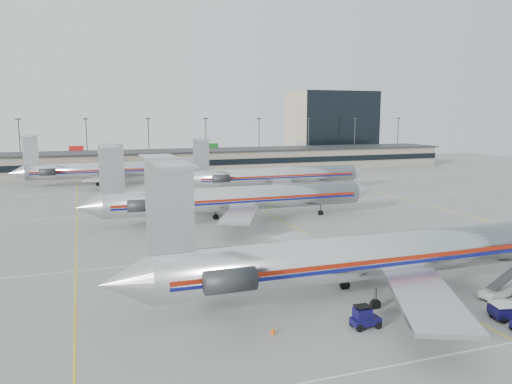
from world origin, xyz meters
name	(u,v)px	position (x,y,z in m)	size (l,w,h in m)	color
ground	(377,270)	(0.00, 0.00, 0.00)	(260.00, 260.00, 0.00)	gray
apron_markings	(332,246)	(0.00, 10.00, 0.01)	(160.00, 0.15, 0.02)	silver
terminal	(187,161)	(0.00, 97.97, 3.16)	(162.00, 17.00, 6.25)	gray
light_mast_row	(178,140)	(0.00, 112.00, 8.58)	(163.60, 0.40, 15.28)	#38383D
distant_building	(331,125)	(62.00, 128.00, 12.50)	(30.00, 20.00, 25.00)	tan
jet_foreground	(382,255)	(-3.97, -6.66, 3.81)	(50.14, 29.53, 13.12)	silver
jet_second_row	(232,199)	(-7.39, 28.28, 3.56)	(46.94, 27.64, 12.29)	silver
jet_third_row	(274,176)	(9.76, 54.62, 3.39)	(42.72, 26.28, 11.68)	silver
jet_back_row	(106,170)	(-23.55, 78.30, 3.42)	(43.11, 26.51, 11.79)	silver
tug_left	(364,318)	(-9.11, -12.30, 0.83)	(2.25, 1.20, 1.82)	#0C0936
cart_inner	(501,308)	(2.88, -13.75, 0.55)	(1.83, 1.27, 1.03)	#0C0936
cart_outer	(506,311)	(2.50, -14.61, 0.66)	(2.46, 1.95, 1.24)	#0C0936
belt_loader	(499,291)	(5.71, -10.66, 0.64)	(4.63, 2.16, 2.37)	#A8A8A8
cone_left	(273,330)	(-16.07, -10.94, 0.28)	(0.41, 0.41, 0.56)	#DA4A07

